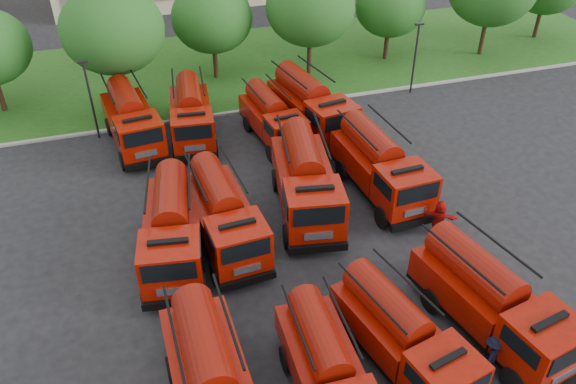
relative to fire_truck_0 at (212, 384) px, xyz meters
name	(u,v)px	position (x,y,z in m)	size (l,w,h in m)	color
ground	(352,287)	(6.99, 4.30, -1.65)	(140.00, 140.00, 0.00)	black
lawn	(224,67)	(6.99, 30.30, -1.59)	(70.00, 16.00, 0.12)	#1C4612
curb	(249,110)	(6.99, 22.20, -1.58)	(70.00, 0.30, 0.14)	gray
tree_2	(113,30)	(-1.01, 25.80, 3.70)	(6.72, 6.72, 8.22)	#382314
tree_3	(212,18)	(5.99, 28.30, 3.03)	(5.88, 5.88, 7.19)	#382314
tree_4	(310,7)	(12.99, 26.80, 3.57)	(6.55, 6.55, 8.01)	#382314
tree_5	(390,7)	(19.99, 27.80, 2.70)	(5.46, 5.46, 6.68)	#382314
lamp_post_0	(90,96)	(-3.01, 21.50, 1.25)	(0.60, 0.25, 5.11)	black
lamp_post_1	(415,54)	(18.99, 21.50, 1.25)	(0.60, 0.25, 5.11)	black
fire_truck_0	(212,384)	(0.00, 0.00, 0.00)	(2.73, 7.24, 3.28)	black
fire_truck_1	(327,371)	(3.90, -0.54, -0.19)	(2.53, 6.44, 2.89)	black
fire_truck_2	(402,336)	(7.04, 0.04, -0.15)	(3.55, 6.86, 2.98)	black
fire_truck_3	(491,301)	(11.06, 0.41, 0.02)	(3.75, 7.60, 3.31)	black
fire_truck_4	(172,228)	(-0.04, 8.69, 0.04)	(3.69, 7.70, 3.37)	black
fire_truck_5	(223,214)	(2.37, 9.02, 0.00)	(3.02, 7.37, 3.29)	black
fire_truck_6	(306,180)	(6.91, 10.33, 0.16)	(4.10, 8.27, 3.60)	black
fire_truck_7	(380,166)	(11.16, 10.55, 0.07)	(3.06, 7.64, 3.42)	black
fire_truck_8	(132,120)	(-0.88, 19.96, 0.04)	(3.39, 7.61, 3.35)	black
fire_truck_9	(191,114)	(2.70, 19.72, -0.02)	(3.28, 7.35, 3.24)	black
fire_truck_10	(272,118)	(7.41, 17.94, -0.16)	(2.90, 6.71, 2.96)	black
fire_truck_11	(311,105)	(10.05, 18.32, 0.12)	(3.85, 8.06, 3.52)	black
firefighter_3	(487,370)	(10.08, -1.31, -1.65)	(1.13, 0.58, 1.75)	black
firefighter_4	(184,366)	(-0.73, 2.33, -1.65)	(0.93, 0.61, 1.90)	black
firefighter_5	(436,234)	(12.41, 6.43, -1.65)	(1.78, 0.77, 1.91)	#A70F0C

